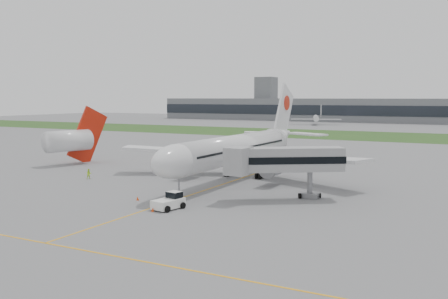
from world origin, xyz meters
The scene contains 14 objects.
ground centered at (0.00, 0.00, 0.00)m, with size 600.00×600.00×0.00m, color gray.
apron_markings centered at (0.00, -5.00, 0.00)m, with size 70.00×70.00×0.04m, color #F4A715, non-canonical shape.
grass_strip centered at (0.00, 120.00, 0.01)m, with size 600.00×50.00×0.02m, color #234B1C.
terminal_building centered at (0.00, 229.87, 7.00)m, with size 320.00×22.30×14.00m.
control_tower centered at (-90.00, 232.00, 0.00)m, with size 12.00×12.00×56.00m, color slate, non-canonical shape.
airliner centered at (0.00, 4.87, 5.66)m, with size 48.13×53.95×17.88m.
pushback_tug centered at (2.44, -21.02, 1.01)m, with size 3.58×4.68×2.20m.
jet_bridge centered at (13.41, -8.80, 5.76)m, with size 15.36×12.64×7.78m.
safety_cone_left centered at (-4.73, -18.60, 0.27)m, with size 0.40×0.40×0.55m, color #F4440C.
safety_cone_right centered at (1.40, -23.48, 0.26)m, with size 0.38×0.38×0.52m, color #F4440C.
ground_crew_near centered at (2.08, -19.46, 0.86)m, with size 0.63×0.41×1.72m, color #DCFF2A.
ground_crew_far centered at (-24.06, -7.53, 0.92)m, with size 0.90×0.70×1.85m, color #C1F729.
neighbor_aircraft centered at (-41.39, 5.85, 5.35)m, with size 6.97×16.75×13.51m.
distant_aircraft_left centered at (-41.51, 186.11, 0.00)m, with size 26.77×23.62×10.24m, color silver, non-canonical shape.
Camera 1 is at (38.82, -75.25, 14.71)m, focal length 40.00 mm.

